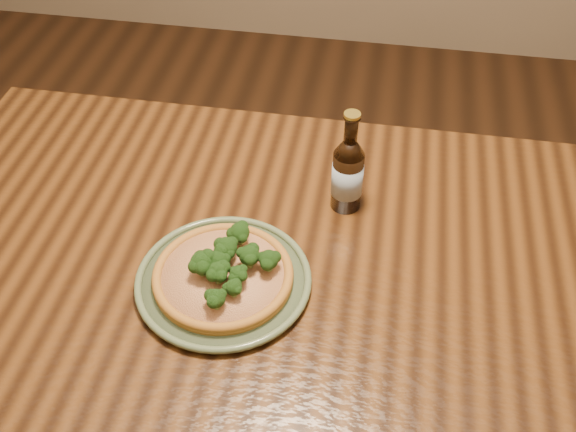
% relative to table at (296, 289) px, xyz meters
% --- Properties ---
extents(table, '(1.60, 0.90, 0.75)m').
position_rel_table_xyz_m(table, '(0.00, 0.00, 0.00)').
color(table, '#4B2910').
rests_on(table, ground).
extents(plate, '(0.32, 0.32, 0.02)m').
position_rel_table_xyz_m(plate, '(-0.12, -0.09, 0.10)').
color(plate, '#576747').
rests_on(plate, table).
extents(pizza, '(0.26, 0.26, 0.07)m').
position_rel_table_xyz_m(pizza, '(-0.12, -0.08, 0.12)').
color(pizza, '#AE7127').
rests_on(pizza, plate).
extents(beer_bottle, '(0.06, 0.06, 0.23)m').
position_rel_table_xyz_m(beer_bottle, '(0.07, 0.16, 0.18)').
color(beer_bottle, black).
rests_on(beer_bottle, table).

